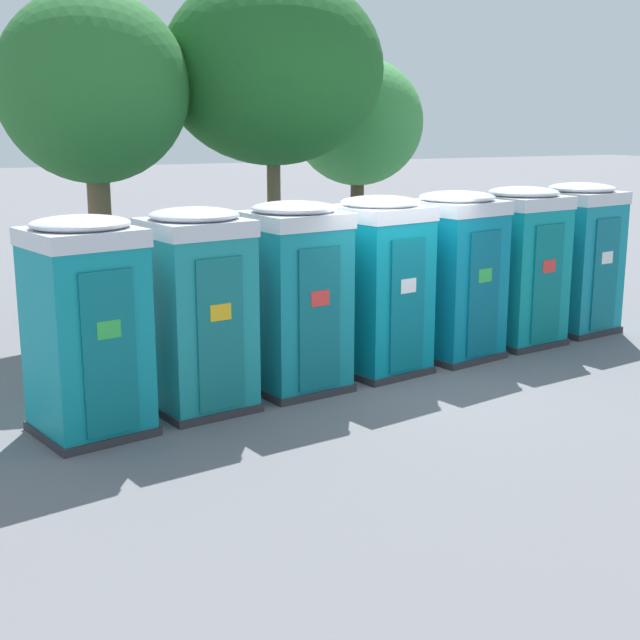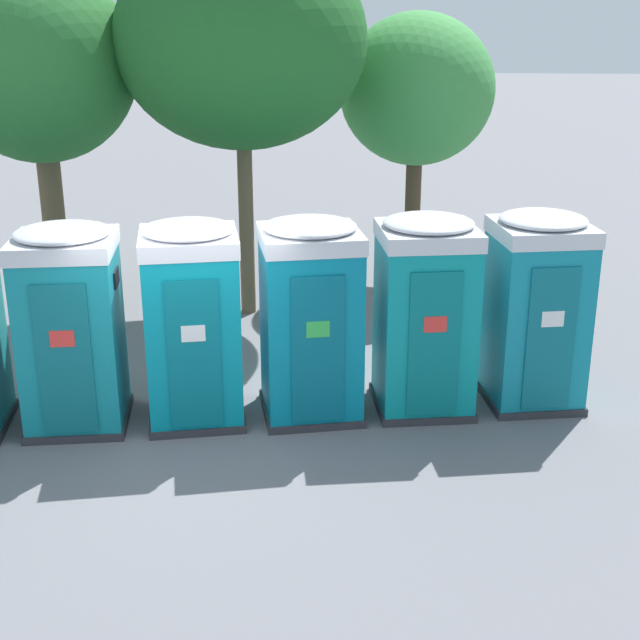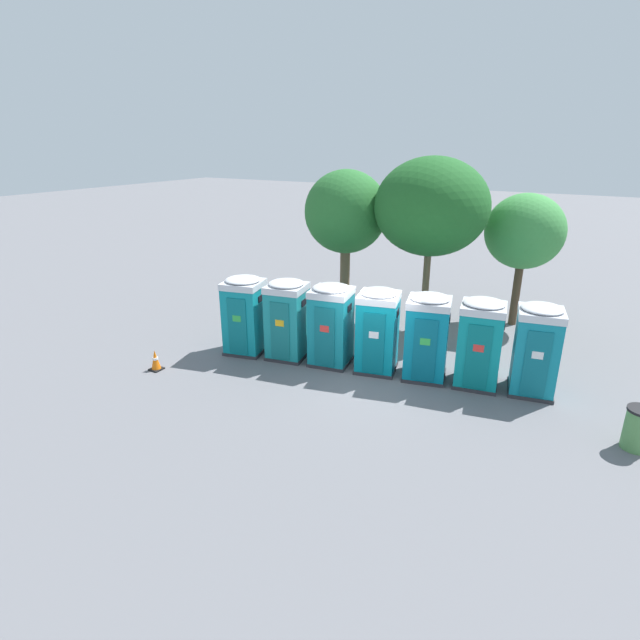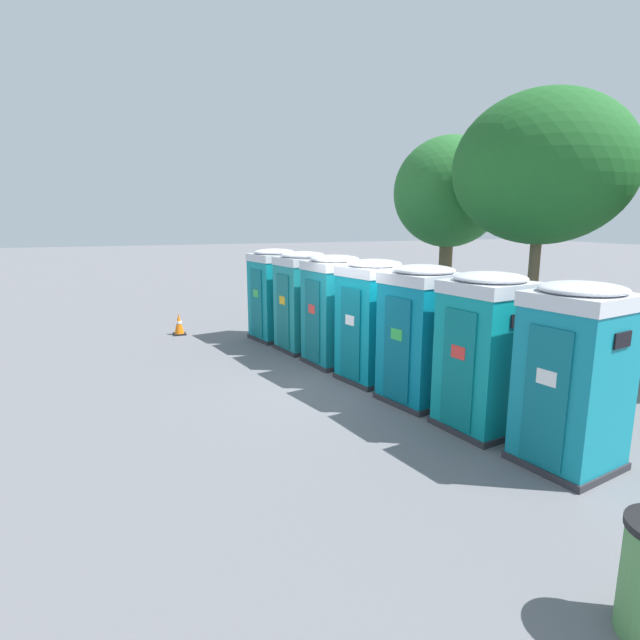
# 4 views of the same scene
# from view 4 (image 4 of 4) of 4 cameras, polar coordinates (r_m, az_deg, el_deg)

# --- Properties ---
(ground_plane) EXTENTS (120.00, 120.00, 0.00)m
(ground_plane) POSITION_cam_4_polar(r_m,az_deg,el_deg) (10.44, 3.95, -7.20)
(ground_plane) COLOR slate
(portapotty_0) EXTENTS (1.44, 1.44, 2.54)m
(portapotty_0) POSITION_cam_4_polar(r_m,az_deg,el_deg) (13.99, -5.19, 2.97)
(portapotty_0) COLOR #2D2D33
(portapotty_0) RESTS_ON ground
(portapotty_1) EXTENTS (1.37, 1.39, 2.54)m
(portapotty_1) POSITION_cam_4_polar(r_m,az_deg,el_deg) (12.75, -1.97, 2.19)
(portapotty_1) COLOR #2D2D33
(portapotty_1) RESTS_ON ground
(portapotty_2) EXTENTS (1.38, 1.38, 2.54)m
(portapotty_2) POSITION_cam_4_polar(r_m,az_deg,el_deg) (11.53, 1.61, 1.20)
(portapotty_2) COLOR #2D2D33
(portapotty_2) RESTS_ON ground
(portapotty_3) EXTENTS (1.41, 1.43, 2.54)m
(portapotty_3) POSITION_cam_4_polar(r_m,az_deg,el_deg) (10.36, 6.04, -0.03)
(portapotty_3) COLOR #2D2D33
(portapotty_3) RESTS_ON ground
(portapotty_4) EXTENTS (1.46, 1.44, 2.54)m
(portapotty_4) POSITION_cam_4_polar(r_m,az_deg,el_deg) (9.27, 11.42, -1.57)
(portapotty_4) COLOR #2D2D33
(portapotty_4) RESTS_ON ground
(portapotty_5) EXTENTS (1.38, 1.37, 2.54)m
(portapotty_5) POSITION_cam_4_polar(r_m,az_deg,el_deg) (8.31, 18.34, -3.43)
(portapotty_5) COLOR #2D2D33
(portapotty_5) RESTS_ON ground
(portapotty_6) EXTENTS (1.36, 1.39, 2.54)m
(portapotty_6) POSITION_cam_4_polar(r_m,az_deg,el_deg) (7.52, 26.96, -5.65)
(portapotty_6) COLOR #2D2D33
(portapotty_6) RESTS_ON ground
(street_tree_0) EXTENTS (3.08, 3.08, 5.61)m
(street_tree_0) POSITION_cam_4_polar(r_m,az_deg,el_deg) (14.89, 14.51, 13.82)
(street_tree_0) COLOR brown
(street_tree_0) RESTS_ON ground
(street_tree_1) EXTENTS (3.91, 3.91, 6.12)m
(street_tree_1) POSITION_cam_4_polar(r_m,az_deg,el_deg) (12.59, 24.07, 15.49)
(street_tree_1) COLOR brown
(street_tree_1) RESTS_ON ground
(traffic_cone) EXTENTS (0.36, 0.36, 0.64)m
(traffic_cone) POSITION_cam_4_polar(r_m,az_deg,el_deg) (15.18, -15.81, -0.47)
(traffic_cone) COLOR black
(traffic_cone) RESTS_ON ground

